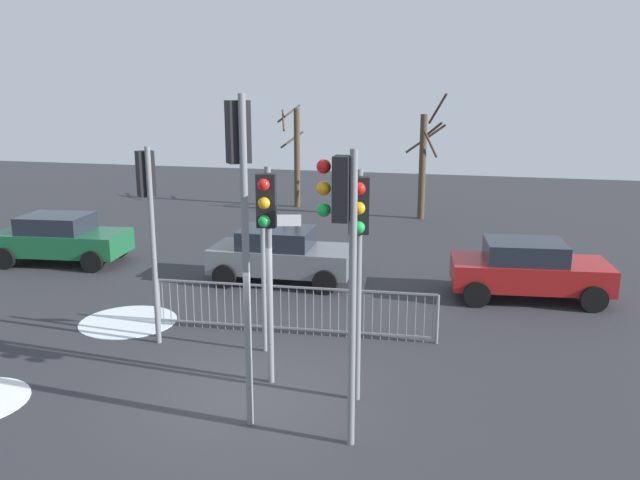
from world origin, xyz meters
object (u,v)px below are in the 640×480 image
(bare_tree_left, at_px, (424,162))
(car_green_trailing, at_px, (61,238))
(traffic_light_mid_left, at_px, (240,189))
(direction_sign_post, at_px, (267,270))
(car_grey_far, at_px, (281,254))
(traffic_light_mid_right, at_px, (148,200))
(traffic_light_foreground_right, at_px, (343,233))
(traffic_light_rear_left, at_px, (267,229))
(bare_tree_centre, at_px, (296,155))
(traffic_light_rear_right, at_px, (359,236))
(car_red_near, at_px, (528,269))

(bare_tree_left, bearing_deg, car_green_trailing, -136.24)
(traffic_light_mid_left, height_order, direction_sign_post, traffic_light_mid_left)
(traffic_light_mid_left, bearing_deg, car_grey_far, 59.96)
(traffic_light_mid_right, height_order, bare_tree_left, bare_tree_left)
(traffic_light_mid_left, bearing_deg, direction_sign_post, 58.23)
(traffic_light_mid_left, bearing_deg, traffic_light_foreground_right, -54.15)
(traffic_light_mid_right, relative_size, car_grey_far, 1.05)
(traffic_light_rear_left, relative_size, bare_tree_left, 0.79)
(bare_tree_centre, bearing_deg, traffic_light_foreground_right, -72.17)
(traffic_light_rear_right, height_order, direction_sign_post, traffic_light_rear_right)
(traffic_light_rear_right, xyz_separation_m, traffic_light_rear_left, (-1.62, 0.28, -0.03))
(traffic_light_foreground_right, bearing_deg, bare_tree_left, -1.01)
(bare_tree_left, bearing_deg, car_grey_far, -106.70)
(car_red_near, bearing_deg, traffic_light_mid_right, -154.42)
(traffic_light_rear_left, distance_m, bare_tree_left, 15.93)
(traffic_light_mid_left, distance_m, bare_tree_left, 17.22)
(traffic_light_foreground_right, distance_m, car_red_near, 8.75)
(traffic_light_mid_left, relative_size, bare_tree_left, 1.03)
(traffic_light_rear_right, bearing_deg, traffic_light_mid_right, -30.09)
(traffic_light_foreground_right, bearing_deg, bare_tree_centre, 15.50)
(car_green_trailing, relative_size, bare_tree_left, 0.80)
(bare_tree_left, height_order, bare_tree_centre, bare_tree_left)
(traffic_light_mid_right, height_order, traffic_light_mid_left, traffic_light_mid_left)
(traffic_light_mid_left, distance_m, car_red_near, 9.33)
(traffic_light_rear_right, distance_m, traffic_light_mid_left, 2.05)
(bare_tree_left, relative_size, bare_tree_centre, 1.12)
(traffic_light_rear_left, distance_m, bare_tree_centre, 17.74)
(traffic_light_mid_right, height_order, car_red_near, traffic_light_mid_right)
(traffic_light_mid_left, height_order, traffic_light_rear_left, traffic_light_mid_left)
(direction_sign_post, bearing_deg, car_red_near, 27.46)
(traffic_light_mid_left, height_order, car_green_trailing, traffic_light_mid_left)
(traffic_light_mid_left, xyz_separation_m, bare_tree_left, (1.20, 17.12, -1.44))
(traffic_light_foreground_right, height_order, car_green_trailing, traffic_light_foreground_right)
(traffic_light_rear_right, relative_size, traffic_light_foreground_right, 0.90)
(traffic_light_rear_left, height_order, bare_tree_centre, bare_tree_centre)
(traffic_light_foreground_right, bearing_deg, traffic_light_rear_right, -1.86)
(traffic_light_foreground_right, height_order, direction_sign_post, traffic_light_foreground_right)
(traffic_light_mid_left, bearing_deg, bare_tree_left, 42.87)
(car_grey_far, relative_size, bare_tree_centre, 0.88)
(traffic_light_rear_right, xyz_separation_m, bare_tree_left, (-0.39, 16.15, -0.60))
(traffic_light_foreground_right, height_order, bare_tree_centre, bare_tree_centre)
(traffic_light_mid_right, distance_m, car_grey_far, 5.34)
(traffic_light_mid_right, relative_size, bare_tree_centre, 0.92)
(car_green_trailing, bearing_deg, traffic_light_mid_left, -47.40)
(bare_tree_centre, bearing_deg, traffic_light_mid_left, -76.51)
(traffic_light_foreground_right, relative_size, car_green_trailing, 1.11)
(traffic_light_rear_right, height_order, bare_tree_centre, bare_tree_centre)
(traffic_light_mid_left, bearing_deg, traffic_light_rear_left, 47.91)
(traffic_light_rear_left, distance_m, car_grey_far, 6.71)
(traffic_light_foreground_right, relative_size, bare_tree_centre, 0.99)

